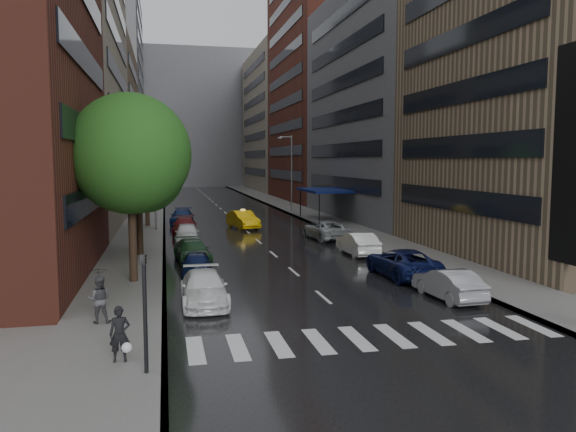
% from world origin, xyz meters
% --- Properties ---
extents(ground, '(220.00, 220.00, 0.00)m').
position_xyz_m(ground, '(0.00, 0.00, 0.00)').
color(ground, gray).
rests_on(ground, ground).
extents(road, '(14.00, 140.00, 0.01)m').
position_xyz_m(road, '(0.00, 50.00, 0.01)').
color(road, black).
rests_on(road, ground).
extents(sidewalk_left, '(4.00, 140.00, 0.15)m').
position_xyz_m(sidewalk_left, '(-9.00, 50.00, 0.07)').
color(sidewalk_left, gray).
rests_on(sidewalk_left, ground).
extents(sidewalk_right, '(4.00, 140.00, 0.15)m').
position_xyz_m(sidewalk_right, '(9.00, 50.00, 0.07)').
color(sidewalk_right, gray).
rests_on(sidewalk_right, ground).
extents(crosswalk, '(13.15, 2.80, 0.01)m').
position_xyz_m(crosswalk, '(0.20, -2.00, 0.01)').
color(crosswalk, silver).
rests_on(crosswalk, ground).
extents(buildings_left, '(8.00, 108.00, 38.00)m').
position_xyz_m(buildings_left, '(-15.00, 58.79, 15.99)').
color(buildings_left, maroon).
rests_on(buildings_left, ground).
extents(buildings_right, '(8.05, 109.10, 36.00)m').
position_xyz_m(buildings_right, '(15.00, 56.70, 15.03)').
color(buildings_right, '#937A5B').
rests_on(buildings_right, ground).
extents(building_far, '(40.00, 14.00, 32.00)m').
position_xyz_m(building_far, '(0.00, 118.00, 16.00)').
color(building_far, slate).
rests_on(building_far, ground).
extents(tree_near, '(5.99, 5.99, 9.55)m').
position_xyz_m(tree_near, '(-8.60, 8.72, 6.54)').
color(tree_near, '#382619').
rests_on(tree_near, ground).
extents(tree_mid, '(5.90, 5.90, 9.41)m').
position_xyz_m(tree_mid, '(-8.60, 16.92, 6.44)').
color(tree_mid, '#382619').
rests_on(tree_mid, ground).
extents(tree_far, '(5.04, 5.04, 8.03)m').
position_xyz_m(tree_far, '(-8.60, 33.33, 5.49)').
color(tree_far, '#382619').
rests_on(tree_far, ground).
extents(taxi, '(2.69, 5.16, 1.62)m').
position_xyz_m(taxi, '(-0.03, 30.53, 0.81)').
color(taxi, '#DEAA0B').
rests_on(taxi, ground).
extents(parked_cars_left, '(2.58, 36.21, 1.51)m').
position_xyz_m(parked_cars_left, '(-5.40, 20.11, 0.71)').
color(parked_cars_left, white).
rests_on(parked_cars_left, ground).
extents(parked_cars_right, '(2.93, 24.53, 1.51)m').
position_xyz_m(parked_cars_right, '(5.40, 12.89, 0.75)').
color(parked_cars_right, '#95969A').
rests_on(parked_cars_right, ground).
extents(ped_bag_walker, '(0.68, 0.47, 1.70)m').
position_xyz_m(ped_bag_walker, '(-8.39, -2.97, 0.97)').
color(ped_bag_walker, black).
rests_on(ped_bag_walker, sidewalk_left).
extents(ped_black_umbrella, '(0.96, 0.98, 2.09)m').
position_xyz_m(ped_black_umbrella, '(-9.46, 1.42, 1.38)').
color(ped_black_umbrella, '#464549').
rests_on(ped_black_umbrella, sidewalk_left).
extents(traffic_light, '(0.18, 0.15, 3.45)m').
position_xyz_m(traffic_light, '(-7.60, -4.07, 2.23)').
color(traffic_light, black).
rests_on(traffic_light, sidewalk_left).
extents(street_lamp_left, '(1.74, 0.22, 9.00)m').
position_xyz_m(street_lamp_left, '(-7.72, 30.00, 4.89)').
color(street_lamp_left, gray).
rests_on(street_lamp_left, sidewalk_left).
extents(street_lamp_right, '(1.74, 0.22, 9.00)m').
position_xyz_m(street_lamp_right, '(7.72, 45.00, 4.89)').
color(street_lamp_right, gray).
rests_on(street_lamp_right, sidewalk_right).
extents(awning, '(4.00, 8.00, 3.12)m').
position_xyz_m(awning, '(8.98, 35.00, 3.13)').
color(awning, navy).
rests_on(awning, sidewalk_right).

